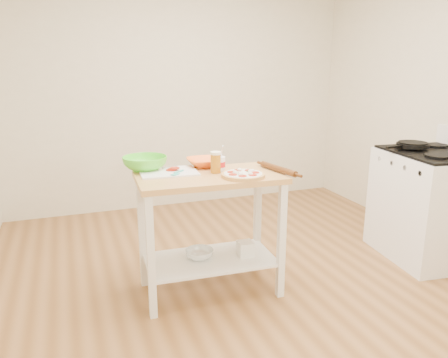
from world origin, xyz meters
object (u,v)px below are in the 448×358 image
Objects in this scene: skillet at (412,145)px; green_bowl at (145,163)px; spatula at (177,173)px; rolling_pin at (278,169)px; prep_island at (210,210)px; beer_pint at (216,162)px; shelf_bin at (245,249)px; orange_bowl at (204,162)px; shelf_glass_bowl at (199,254)px; gas_stove at (430,205)px; yogurt_tub at (219,164)px; knife at (157,169)px; pizza at (243,175)px; cutting_board at (168,172)px.

green_bowl is at bearing 170.92° from skillet.
spatula is 0.34× the size of rolling_pin.
prep_island is 6.83× the size of beer_pint.
green_bowl is 2.91× the size of shelf_bin.
rolling_pin is 3.44× the size of shelf_bin.
spatula is at bearing -143.83° from orange_bowl.
green_bowl is 1.53× the size of shelf_glass_bowl.
gas_stove reaches higher than yogurt_tub.
knife is at bearing 155.46° from shelf_bin.
spatula is at bearing 174.65° from beer_pint.
prep_island is at bearing -99.49° from orange_bowl.
skillet is at bearing -4.91° from green_bowl.
beer_pint is at bearing 30.67° from prep_island.
pizza is 0.72× the size of cutting_board.
beer_pint is at bearing -41.01° from knife.
orange_bowl is 2.34× the size of shelf_bin.
cutting_board is 2.74× the size of beer_pint.
rolling_pin is at bearing 7.25° from pizza.
rolling_pin is (0.70, -0.17, 0.01)m from spatula.
pizza is 0.64m from knife.
prep_island is at bearing 170.12° from shelf_bin.
prep_island is 2.50× the size of cutting_board.
rolling_pin is (0.29, 0.04, 0.01)m from pizza.
rolling_pin reaches higher than knife.
pizza is 0.61m from shelf_bin.
green_bowl reaches higher than spatula.
gas_stove is 10.05× the size of shelf_bin.
orange_bowl is at bearing -10.94° from knife.
skillet reaches higher than prep_island.
prep_island is 0.37m from pizza.
pizza reaches higher than shelf_glass_bowl.
shelf_glass_bowl is (0.33, -0.26, -0.66)m from green_bowl.
skillet is at bearing 0.91° from yogurt_tub.
spatula is at bearing 167.48° from shelf_bin.
orange_bowl is 0.22m from beer_pint.
skillet reaches higher than pizza.
green_bowl is at bearing 178.05° from gas_stove.
green_bowl reaches higher than prep_island.
beer_pint reaches higher than green_bowl.
knife is at bearing 179.40° from gas_stove.
beer_pint is at bearing -29.13° from green_bowl.
cutting_board is at bearing 161.01° from rolling_pin.
spatula is at bearing 164.37° from prep_island.
shelf_glass_bowl is (-2.06, 0.09, -0.18)m from gas_stove.
spatula reaches higher than shelf_bin.
prep_island is 5.47× the size of yogurt_tub.
prep_island is at bearing -36.02° from green_bowl.
spatula is at bearing 176.78° from skillet.
prep_island is 0.94× the size of gas_stove.
green_bowl reaches higher than shelf_bin.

